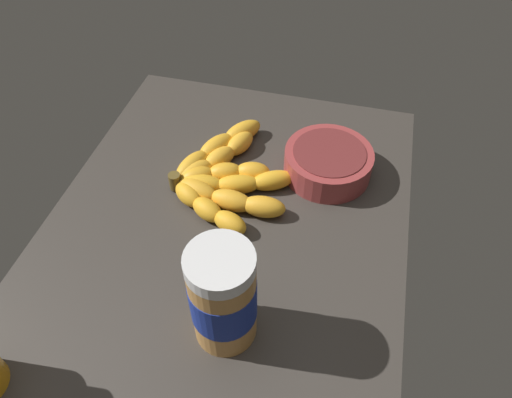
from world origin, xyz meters
TOP-DOWN VIEW (x-y plane):
  - ground_plane at (0.00, 0.00)cm, footprint 73.21×56.09cm
  - banana_bunch at (-9.40, -2.93)cm, footprint 27.99×21.11cm
  - peanut_butter_jar at (16.18, 5.14)cm, footprint 8.24×8.24cm
  - small_bowl at (-16.12, 13.73)cm, footprint 14.91×14.91cm

SIDE VIEW (x-z plane):
  - ground_plane at x=0.00cm, z-range -3.24..0.00cm
  - banana_bunch at x=-9.40cm, z-range -0.06..3.45cm
  - small_bowl at x=-16.12cm, z-range 0.07..5.03cm
  - peanut_butter_jar at x=16.18cm, z-range -0.07..16.10cm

